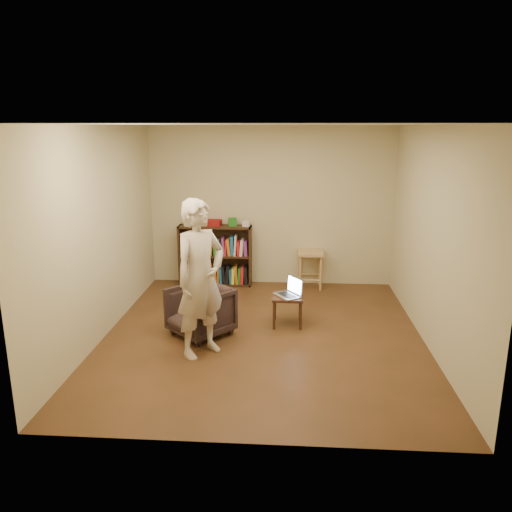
# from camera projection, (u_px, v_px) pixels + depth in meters

# --- Properties ---
(floor) EXTENTS (4.50, 4.50, 0.00)m
(floor) POSITION_uv_depth(u_px,v_px,m) (263.00, 335.00, 6.35)
(floor) COLOR #412B14
(floor) RESTS_ON ground
(ceiling) EXTENTS (4.50, 4.50, 0.00)m
(ceiling) POSITION_uv_depth(u_px,v_px,m) (264.00, 124.00, 5.70)
(ceiling) COLOR silver
(ceiling) RESTS_ON wall_back
(wall_back) EXTENTS (4.00, 0.00, 4.00)m
(wall_back) POSITION_uv_depth(u_px,v_px,m) (271.00, 207.00, 8.20)
(wall_back) COLOR #C1B991
(wall_back) RESTS_ON floor
(wall_left) EXTENTS (0.00, 4.50, 4.50)m
(wall_left) POSITION_uv_depth(u_px,v_px,m) (102.00, 233.00, 6.15)
(wall_left) COLOR #C1B991
(wall_left) RESTS_ON floor
(wall_right) EXTENTS (0.00, 4.50, 4.50)m
(wall_right) POSITION_uv_depth(u_px,v_px,m) (432.00, 238.00, 5.89)
(wall_right) COLOR #C1B991
(wall_right) RESTS_ON floor
(bookshelf) EXTENTS (1.20, 0.30, 1.00)m
(bookshelf) POSITION_uv_depth(u_px,v_px,m) (215.00, 259.00, 8.32)
(bookshelf) COLOR black
(bookshelf) RESTS_ON floor
(box_yellow) EXTENTS (0.26, 0.21, 0.19)m
(box_yellow) POSITION_uv_depth(u_px,v_px,m) (196.00, 220.00, 8.19)
(box_yellow) COLOR yellow
(box_yellow) RESTS_ON bookshelf
(red_cloth) EXTENTS (0.29, 0.23, 0.09)m
(red_cloth) POSITION_uv_depth(u_px,v_px,m) (213.00, 223.00, 8.18)
(red_cloth) COLOR maroon
(red_cloth) RESTS_ON bookshelf
(box_green) EXTENTS (0.15, 0.15, 0.13)m
(box_green) POSITION_uv_depth(u_px,v_px,m) (233.00, 222.00, 8.15)
(box_green) COLOR #21691C
(box_green) RESTS_ON bookshelf
(box_white) EXTENTS (0.12, 0.12, 0.09)m
(box_white) POSITION_uv_depth(u_px,v_px,m) (246.00, 224.00, 8.12)
(box_white) COLOR beige
(box_white) RESTS_ON bookshelf
(stool) EXTENTS (0.42, 0.42, 0.60)m
(stool) POSITION_uv_depth(u_px,v_px,m) (310.00, 258.00, 8.14)
(stool) COLOR tan
(stool) RESTS_ON floor
(armchair) EXTENTS (0.96, 0.96, 0.63)m
(armchair) POSITION_uv_depth(u_px,v_px,m) (200.00, 311.00, 6.30)
(armchair) COLOR #2E211F
(armchair) RESTS_ON floor
(side_table) EXTENTS (0.40, 0.40, 0.41)m
(side_table) POSITION_uv_depth(u_px,v_px,m) (288.00, 300.00, 6.62)
(side_table) COLOR black
(side_table) RESTS_ON floor
(laptop) EXTENTS (0.40, 0.42, 0.25)m
(laptop) POSITION_uv_depth(u_px,v_px,m) (290.00, 291.00, 6.58)
(laptop) COLOR silver
(laptop) RESTS_ON side_table
(person) EXTENTS (0.76, 0.79, 1.82)m
(person) POSITION_uv_depth(u_px,v_px,m) (200.00, 279.00, 5.63)
(person) COLOR beige
(person) RESTS_ON floor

